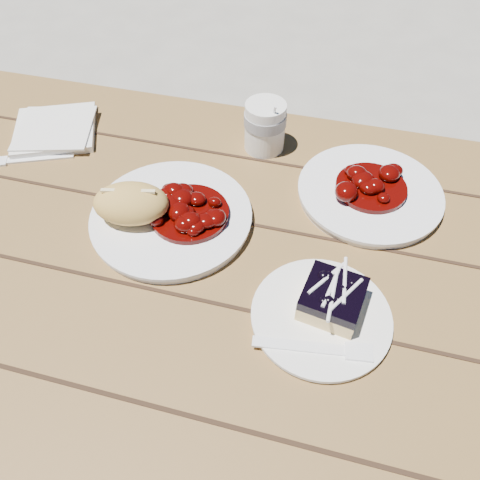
% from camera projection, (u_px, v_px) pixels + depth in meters
% --- Properties ---
extents(ground, '(60.00, 60.00, 0.00)m').
position_uv_depth(ground, '(222.00, 425.00, 1.29)').
color(ground, gray).
rests_on(ground, ground).
extents(picnic_table, '(2.00, 1.55, 0.75)m').
position_uv_depth(picnic_table, '(213.00, 312.00, 0.84)').
color(picnic_table, brown).
rests_on(picnic_table, ground).
extents(main_plate, '(0.26, 0.26, 0.02)m').
position_uv_depth(main_plate, '(172.00, 218.00, 0.76)').
color(main_plate, white).
rests_on(main_plate, picnic_table).
extents(goulash_stew, '(0.13, 0.13, 0.04)m').
position_uv_depth(goulash_stew, '(189.00, 206.00, 0.74)').
color(goulash_stew, '#480402').
rests_on(goulash_stew, main_plate).
extents(bread_roll, '(0.13, 0.10, 0.06)m').
position_uv_depth(bread_roll, '(131.00, 203.00, 0.73)').
color(bread_roll, tan).
rests_on(bread_roll, main_plate).
extents(dessert_plate, '(0.19, 0.19, 0.01)m').
position_uv_depth(dessert_plate, '(321.00, 317.00, 0.64)').
color(dessert_plate, white).
rests_on(dessert_plate, picnic_table).
extents(blueberry_cake, '(0.09, 0.09, 0.05)m').
position_uv_depth(blueberry_cake, '(332.00, 299.00, 0.63)').
color(blueberry_cake, '#FBD688').
rests_on(blueberry_cake, dessert_plate).
extents(fork_dessert, '(0.16, 0.05, 0.00)m').
position_uv_depth(fork_dessert, '(300.00, 346.00, 0.61)').
color(fork_dessert, white).
rests_on(fork_dessert, dessert_plate).
extents(coffee_cup, '(0.07, 0.07, 0.09)m').
position_uv_depth(coffee_cup, '(265.00, 127.00, 0.85)').
color(coffee_cup, white).
rests_on(coffee_cup, picnic_table).
extents(napkin_stack, '(0.20, 0.20, 0.01)m').
position_uv_depth(napkin_stack, '(55.00, 130.00, 0.91)').
color(napkin_stack, white).
rests_on(napkin_stack, picnic_table).
extents(fork_table, '(0.16, 0.09, 0.00)m').
position_uv_depth(fork_table, '(39.00, 158.00, 0.87)').
color(fork_table, white).
rests_on(fork_table, picnic_table).
extents(second_plate, '(0.24, 0.24, 0.02)m').
position_uv_depth(second_plate, '(369.00, 193.00, 0.80)').
color(second_plate, white).
rests_on(second_plate, picnic_table).
extents(second_stew, '(0.12, 0.12, 0.04)m').
position_uv_depth(second_stew, '(373.00, 181.00, 0.77)').
color(second_stew, '#480402').
rests_on(second_stew, second_plate).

